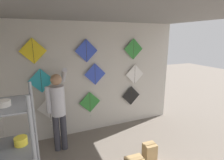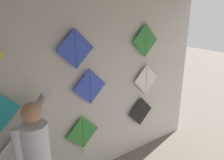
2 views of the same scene
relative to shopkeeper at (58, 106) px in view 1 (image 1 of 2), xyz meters
name	(u,v)px [view 1 (image 1 of 2)]	position (x,y,z in m)	size (l,w,h in m)	color
back_panel	(89,79)	(0.85, 0.57, 0.37)	(4.81, 0.06, 2.80)	beige
ceiling_slab	(126,8)	(0.85, -1.39, 1.79)	(4.81, 4.65, 0.04)	gray
shopkeeper	(58,106)	(0.00, 0.00, 0.00)	(0.46, 0.62, 1.83)	#383842
cardboard_box_spare	(150,152)	(1.61, -1.07, -0.85)	(0.26, 0.22, 0.37)	tan
kite_0	(50,109)	(-0.15, 0.48, -0.25)	(0.55, 0.04, 0.76)	white
kite_1	(90,103)	(0.82, 0.48, -0.24)	(0.55, 0.04, 0.69)	#338C38
kite_2	(131,96)	(2.02, 0.48, -0.20)	(0.55, 0.01, 0.55)	black
kite_3	(41,81)	(-0.28, 0.48, 0.46)	(0.55, 0.01, 0.55)	#28B2C6
kite_4	(95,74)	(0.98, 0.48, 0.51)	(0.55, 0.01, 0.55)	blue
kite_5	(135,74)	(2.12, 0.48, 0.41)	(0.55, 0.01, 0.55)	white
kite_6	(33,51)	(-0.38, 0.48, 1.12)	(0.55, 0.01, 0.55)	yellow
kite_7	(86,51)	(0.78, 0.48, 1.09)	(0.55, 0.01, 0.55)	blue
kite_8	(133,49)	(2.05, 0.48, 1.10)	(0.55, 0.01, 0.55)	#338C38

